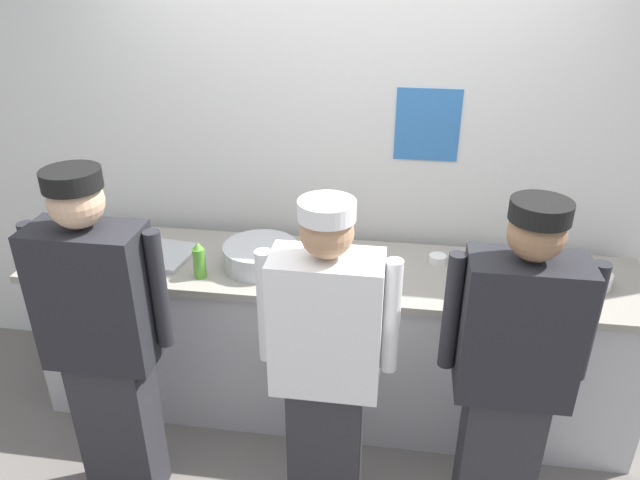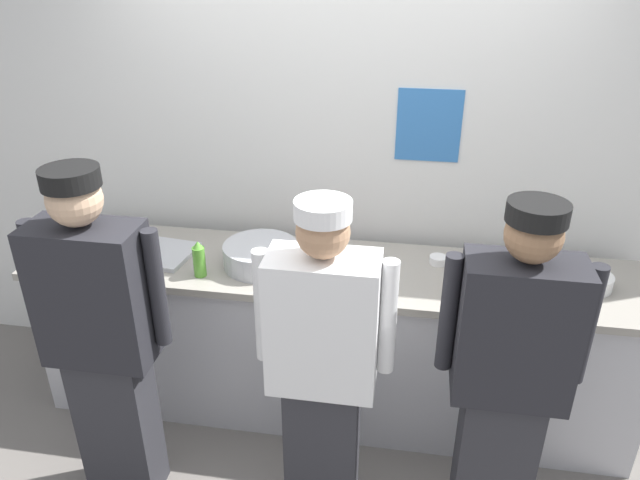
# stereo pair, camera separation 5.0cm
# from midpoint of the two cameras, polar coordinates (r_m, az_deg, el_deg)

# --- Properties ---
(ground_plane) EXTENTS (9.00, 9.00, 0.00)m
(ground_plane) POSITION_cam_midpoint_polar(r_m,az_deg,el_deg) (3.41, -0.25, -19.11)
(ground_plane) COLOR slate
(wall_back) EXTENTS (5.05, 0.11, 2.84)m
(wall_back) POSITION_cam_midpoint_polar(r_m,az_deg,el_deg) (3.35, 1.81, 8.87)
(wall_back) COLOR silver
(wall_back) RESTS_ON ground
(prep_counter) EXTENTS (3.22, 0.67, 0.91)m
(prep_counter) POSITION_cam_midpoint_polar(r_m,az_deg,el_deg) (3.37, 0.64, -9.36)
(prep_counter) COLOR #B2B2B7
(prep_counter) RESTS_ON ground
(chef_near_left) EXTENTS (0.61, 0.24, 1.68)m
(chef_near_left) POSITION_cam_midpoint_polar(r_m,az_deg,el_deg) (2.80, -20.40, -8.88)
(chef_near_left) COLOR #2D2D33
(chef_near_left) RESTS_ON ground
(chef_center) EXTENTS (0.59, 0.24, 1.60)m
(chef_center) POSITION_cam_midpoint_polar(r_m,az_deg,el_deg) (2.55, 0.00, -11.86)
(chef_center) COLOR #2D2D33
(chef_center) RESTS_ON ground
(chef_far_right) EXTENTS (0.59, 0.24, 1.63)m
(chef_far_right) POSITION_cam_midpoint_polar(r_m,az_deg,el_deg) (2.60, 17.22, -11.98)
(chef_far_right) COLOR #2D2D33
(chef_far_right) RESTS_ON ground
(plate_stack_front) EXTENTS (0.20, 0.20, 0.07)m
(plate_stack_front) POSITION_cam_midpoint_polar(r_m,az_deg,el_deg) (3.23, 23.93, -3.39)
(plate_stack_front) COLOR white
(plate_stack_front) RESTS_ON prep_counter
(plate_stack_rear) EXTENTS (0.20, 0.20, 0.06)m
(plate_stack_rear) POSITION_cam_midpoint_polar(r_m,az_deg,el_deg) (3.12, 18.83, -3.64)
(plate_stack_rear) COLOR white
(plate_stack_rear) RESTS_ON prep_counter
(mixing_bowl_steel) EXTENTS (0.39, 0.39, 0.12)m
(mixing_bowl_steel) POSITION_cam_midpoint_polar(r_m,az_deg,el_deg) (3.13, -6.12, -1.49)
(mixing_bowl_steel) COLOR #B7BABF
(mixing_bowl_steel) RESTS_ON prep_counter
(sheet_tray) EXTENTS (0.56, 0.38, 0.02)m
(sheet_tray) POSITION_cam_midpoint_polar(r_m,az_deg,el_deg) (3.39, -16.78, -1.14)
(sheet_tray) COLOR #B7BABF
(sheet_tray) RESTS_ON prep_counter
(squeeze_bottle_primary) EXTENTS (0.05, 0.05, 0.21)m
(squeeze_bottle_primary) POSITION_cam_midpoint_polar(r_m,az_deg,el_deg) (3.11, -0.85, -0.61)
(squeeze_bottle_primary) COLOR red
(squeeze_bottle_primary) RESTS_ON prep_counter
(squeeze_bottle_secondary) EXTENTS (0.06, 0.06, 0.20)m
(squeeze_bottle_secondary) POSITION_cam_midpoint_polar(r_m,az_deg,el_deg) (2.94, 13.81, -3.35)
(squeeze_bottle_secondary) COLOR orange
(squeeze_bottle_secondary) RESTS_ON prep_counter
(squeeze_bottle_spare) EXTENTS (0.06, 0.06, 0.19)m
(squeeze_bottle_spare) POSITION_cam_midpoint_polar(r_m,az_deg,el_deg) (3.06, -11.88, -1.92)
(squeeze_bottle_spare) COLOR #56A333
(squeeze_bottle_spare) RESTS_ON prep_counter
(ramekin_red_sauce) EXTENTS (0.09, 0.09, 0.04)m
(ramekin_red_sauce) POSITION_cam_midpoint_polar(r_m,az_deg,el_deg) (3.09, 12.33, -3.19)
(ramekin_red_sauce) COLOR white
(ramekin_red_sauce) RESTS_ON prep_counter
(ramekin_yellow_sauce) EXTENTS (0.11, 0.11, 0.04)m
(ramekin_yellow_sauce) POSITION_cam_midpoint_polar(r_m,az_deg,el_deg) (3.26, 14.32, -1.73)
(ramekin_yellow_sauce) COLOR white
(ramekin_yellow_sauce) RESTS_ON prep_counter
(ramekin_orange_sauce) EXTENTS (0.10, 0.10, 0.04)m
(ramekin_orange_sauce) POSITION_cam_midpoint_polar(r_m,az_deg,el_deg) (3.08, 2.70, -2.65)
(ramekin_orange_sauce) COLOR white
(ramekin_orange_sauce) RESTS_ON prep_counter
(ramekin_green_sauce) EXTENTS (0.09, 0.09, 0.04)m
(ramekin_green_sauce) POSITION_cam_midpoint_polar(r_m,az_deg,el_deg) (3.21, 10.70, -1.75)
(ramekin_green_sauce) COLOR white
(ramekin_green_sauce) RESTS_ON prep_counter
(deli_cup) EXTENTS (0.09, 0.09, 0.08)m
(deli_cup) POSITION_cam_midpoint_polar(r_m,az_deg,el_deg) (3.23, 17.00, -2.02)
(deli_cup) COLOR white
(deli_cup) RESTS_ON prep_counter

